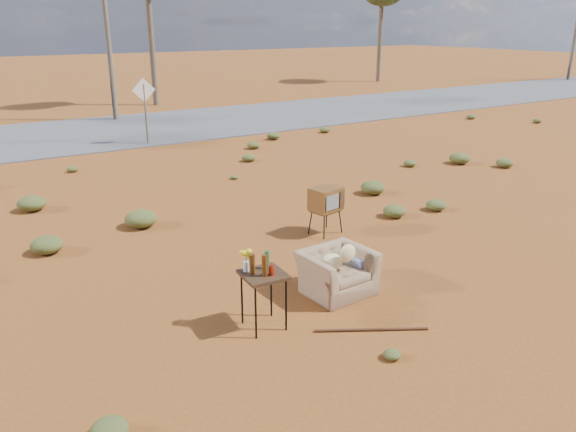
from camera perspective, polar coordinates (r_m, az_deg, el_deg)
ground at (r=8.69m, az=2.62°, el=-7.67°), size 140.00×140.00×0.00m
highway at (r=22.16m, az=-20.26°, el=7.83°), size 140.00×7.00×0.04m
armchair at (r=8.59m, az=5.36°, el=-5.02°), size 1.23×0.83×0.89m
tv_unit at (r=10.78m, az=3.89°, el=1.66°), size 0.66×0.57×0.93m
side_table at (r=7.41m, az=-2.90°, el=-5.61°), size 0.59×0.59×1.11m
rusty_bar at (r=7.74m, az=8.45°, el=-11.35°), size 1.35×0.80×0.04m
road_sign at (r=19.44m, az=-14.38°, el=11.42°), size 0.78×0.06×2.19m
utility_pole_center at (r=24.71m, az=-18.03°, el=18.79°), size 1.40×0.20×8.00m
scrub_patch at (r=11.97m, az=-12.81°, el=0.24°), size 17.49×8.07×0.33m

